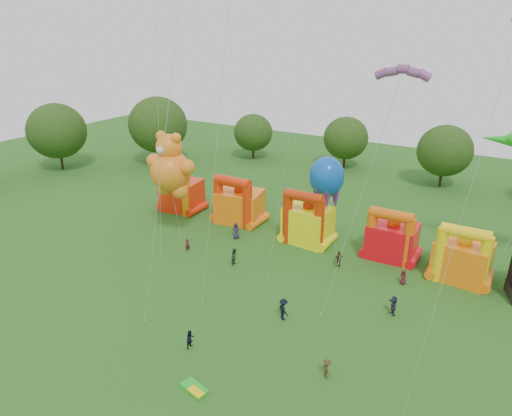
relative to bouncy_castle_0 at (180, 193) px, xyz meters
The scene contains 21 objects.
ground 34.86m from the bouncy_castle_0, 54.01° to the right, with size 160.00×160.00×0.00m, color #285919.
tree_ring 33.78m from the bouncy_castle_0, 55.05° to the right, with size 125.63×127.75×12.07m.
bouncy_castle_0 is the anchor object (origin of this frame).
bouncy_castle_1 8.96m from the bouncy_castle_0, ahead, with size 6.19×5.30×6.35m.
bouncy_castle_2 18.98m from the bouncy_castle_0, ahead, with size 5.33×4.42×6.57m.
bouncy_castle_3 28.37m from the bouncy_castle_0, ahead, with size 5.07×4.09×5.97m.
bouncy_castle_4 35.51m from the bouncy_castle_0, ahead, with size 5.40×4.53×6.13m.
teddy_bear_kite 10.55m from the bouncy_castle_0, 55.24° to the right, with size 6.53×4.64×12.73m.
octopus_kite 20.99m from the bouncy_castle_0, ahead, with size 5.64×6.56×9.84m.
parafoil_kites 26.27m from the bouncy_castle_0, 25.60° to the right, with size 27.75×9.76×31.13m.
diamond_kites 28.00m from the bouncy_castle_0, 36.73° to the right, with size 28.22×15.17×36.11m.
folded_kite_bundle 34.01m from the bouncy_castle_0, 49.22° to the right, with size 2.17×1.42×0.31m.
spectator_0 12.16m from the bouncy_castle_0, 18.55° to the right, with size 0.96×0.62×1.96m, color #28243D.
spectator_1 12.89m from the bouncy_castle_0, 47.45° to the right, with size 0.56×0.37×1.54m, color #551822.
spectator_2 17.51m from the bouncy_castle_0, 32.00° to the right, with size 0.90×0.70×1.86m, color #194029.
spectator_3 28.17m from the bouncy_castle_0, 32.89° to the right, with size 1.28×0.73×1.98m, color black.
spectator_4 24.75m from the bouncy_castle_0, ahead, with size 1.05×0.44×1.79m, color #46341C.
spectator_5 33.02m from the bouncy_castle_0, 17.33° to the right, with size 1.67×0.53×1.80m, color #292742.
spectator_6 31.32m from the bouncy_castle_0, ahead, with size 0.74×0.48×1.52m, color #50161E.
spectator_8 29.37m from the bouncy_castle_0, 49.26° to the right, with size 0.75×0.58×1.54m, color black.
spectator_9 35.64m from the bouncy_castle_0, 34.03° to the right, with size 0.99×0.57×1.54m, color #3D3018.
Camera 1 is at (17.85, -16.50, 23.24)m, focal length 32.00 mm.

